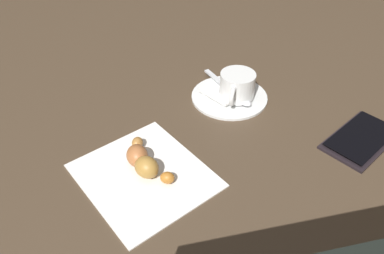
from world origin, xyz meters
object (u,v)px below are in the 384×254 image
Objects in this scene: teaspoon at (234,93)px; cell_phone at (361,138)px; saucer at (229,96)px; napkin at (144,175)px; croissant at (143,160)px; sugar_packet at (215,96)px; espresso_cup at (237,85)px.

teaspoon is 1.00× the size of cell_phone.
saucer reaches higher than napkin.
teaspoon is at bearing -162.14° from napkin.
teaspoon is 0.23m from cell_phone.
teaspoon is at bearing 130.57° from saucer.
napkin is 1.28× the size of cell_phone.
teaspoon is (-0.00, 0.01, 0.01)m from saucer.
teaspoon is 0.23m from croissant.
teaspoon is 0.78× the size of napkin.
napkin is at bearing -74.31° from sugar_packet.
espresso_cup is 0.22m from cell_phone.
espresso_cup is 0.42× the size of napkin.
sugar_packet is at bearing -20.90° from teaspoon.
espresso_cup is 0.04m from sugar_packet.
croissant is (0.22, 0.06, 0.01)m from teaspoon.
croissant is (-0.01, -0.01, 0.02)m from napkin.
sugar_packet is at bearing -60.98° from cell_phone.
cell_phone is (-0.12, 0.22, -0.01)m from sugar_packet.
teaspoon is at bearing -92.00° from espresso_cup.
napkin is 0.02m from croissant.
sugar_packet reaches higher than napkin.
sugar_packet is 0.22m from napkin.
saucer is 0.24m from napkin.
espresso_cup is at bearing -163.89° from napkin.
teaspoon is at bearing 61.04° from sugar_packet.
espresso_cup is at bearing -65.87° from cell_phone.
sugar_packet reaches higher than cell_phone.
napkin is at bearing -22.74° from cell_phone.
croissant is at bearing -76.66° from sugar_packet.
saucer is 0.23m from croissant.
saucer is 0.23m from cell_phone.
espresso_cup is 0.67× the size of croissant.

